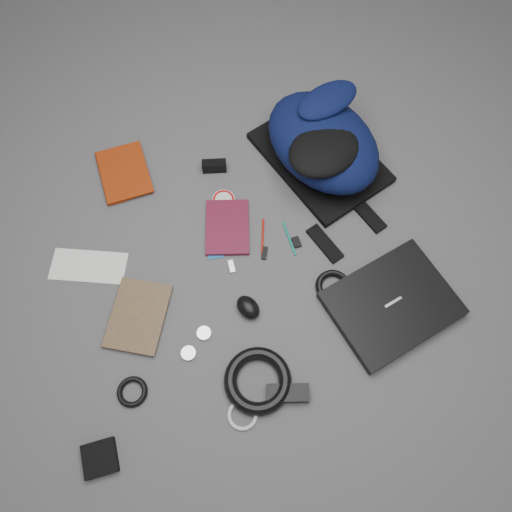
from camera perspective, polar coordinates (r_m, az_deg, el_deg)
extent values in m
plane|color=#4F4F51|center=(1.70, 0.00, -0.27)|extent=(4.00, 4.00, 0.00)
cube|color=black|center=(1.68, 15.25, -5.31)|extent=(0.45, 0.39, 0.04)
imported|color=maroon|center=(1.91, -17.31, 8.38)|extent=(0.18, 0.24, 0.03)
imported|color=#BC8B0D|center=(1.69, -16.12, -6.09)|extent=(0.26, 0.29, 0.02)
cube|color=white|center=(1.78, -18.59, -1.11)|extent=(0.28, 0.19, 0.00)
cube|color=#4B0E20|center=(1.74, -3.29, 3.31)|extent=(0.19, 0.24, 0.02)
cube|color=black|center=(1.85, -4.79, 10.21)|extent=(0.09, 0.05, 0.05)
cylinder|color=white|center=(1.80, -3.73, 6.45)|extent=(0.09, 0.09, 0.00)
cylinder|color=#0E826C|center=(1.73, 3.82, 2.02)|extent=(0.01, 0.13, 0.01)
cylinder|color=#AE1A0D|center=(1.73, 0.77, 2.23)|extent=(0.05, 0.13, 0.01)
cube|color=blue|center=(1.72, -4.75, 0.95)|extent=(0.06, 0.09, 0.00)
cube|color=black|center=(1.70, 0.98, 0.34)|extent=(0.03, 0.05, 0.01)
cube|color=silver|center=(1.68, -2.81, -1.20)|extent=(0.02, 0.05, 0.01)
cube|color=black|center=(1.72, 4.66, 1.59)|extent=(0.03, 0.04, 0.01)
ellipsoid|color=black|center=(1.61, -0.91, -5.88)|extent=(0.09, 0.11, 0.05)
cylinder|color=silver|center=(1.61, -7.73, -10.95)|extent=(0.05, 0.05, 0.01)
cylinder|color=silver|center=(1.61, -5.97, -8.76)|extent=(0.06, 0.06, 0.01)
torus|color=black|center=(1.67, 8.81, -3.45)|extent=(0.13, 0.13, 0.02)
cube|color=black|center=(1.56, 3.64, -15.37)|extent=(0.14, 0.08, 0.03)
torus|color=black|center=(1.56, 0.20, -14.04)|extent=(0.27, 0.27, 0.04)
cube|color=black|center=(1.61, -17.41, -21.19)|extent=(0.10, 0.10, 0.02)
torus|color=black|center=(1.61, -13.96, -14.82)|extent=(0.11, 0.11, 0.02)
torus|color=silver|center=(1.56, -1.55, -17.68)|extent=(0.11, 0.11, 0.01)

